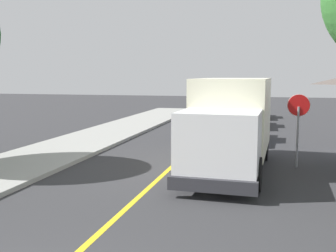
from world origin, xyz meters
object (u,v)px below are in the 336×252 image
at_px(box_truck, 232,120).
at_px(stop_sign, 298,116).
at_px(parked_car_mid, 249,114).
at_px(parked_car_far, 253,108).
at_px(parked_car_near, 240,125).

relative_size(box_truck, stop_sign, 2.74).
distance_m(parked_car_mid, stop_sign, 11.86).
bearing_deg(parked_car_mid, box_truck, -89.81).
xyz_separation_m(box_truck, parked_car_far, (-0.00, 18.25, -0.97)).
xyz_separation_m(parked_car_far, stop_sign, (2.28, -17.32, 1.06)).
height_order(box_truck, parked_car_mid, box_truck).
relative_size(box_truck, parked_car_far, 1.63).
xyz_separation_m(box_truck, parked_car_near, (-0.16, 6.49, -0.97)).
height_order(parked_car_near, parked_car_far, same).
bearing_deg(parked_car_mid, stop_sign, -78.64).
bearing_deg(parked_car_near, parked_car_far, 89.23).
bearing_deg(parked_car_near, parked_car_mid, 88.89).
bearing_deg(parked_car_mid, parked_car_far, 89.59).
distance_m(parked_car_near, parked_car_far, 11.76).
height_order(parked_car_near, parked_car_mid, same).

